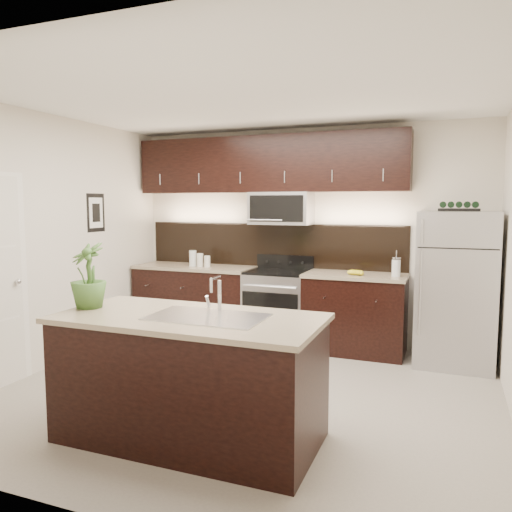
# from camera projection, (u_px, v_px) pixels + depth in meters

# --- Properties ---
(ground) EXTENTS (4.50, 4.50, 0.00)m
(ground) POSITION_uv_depth(u_px,v_px,m) (245.00, 394.00, 4.63)
(ground) COLOR gray
(ground) RESTS_ON ground
(room_walls) EXTENTS (4.52, 4.02, 2.71)m
(room_walls) POSITION_uv_depth(u_px,v_px,m) (231.00, 211.00, 4.46)
(room_walls) COLOR beige
(room_walls) RESTS_ON ground
(counter_run) EXTENTS (3.51, 0.65, 0.94)m
(counter_run) POSITION_uv_depth(u_px,v_px,m) (263.00, 306.00, 6.31)
(counter_run) COLOR black
(counter_run) RESTS_ON ground
(upper_fixtures) EXTENTS (3.49, 0.40, 1.66)m
(upper_fixtures) POSITION_uv_depth(u_px,v_px,m) (269.00, 173.00, 6.26)
(upper_fixtures) COLOR black
(upper_fixtures) RESTS_ON counter_run
(island) EXTENTS (1.96, 0.96, 0.94)m
(island) POSITION_uv_depth(u_px,v_px,m) (190.00, 377.00, 3.71)
(island) COLOR black
(island) RESTS_ON ground
(sink_faucet) EXTENTS (0.84, 0.50, 0.28)m
(sink_faucet) POSITION_uv_depth(u_px,v_px,m) (208.00, 315.00, 3.61)
(sink_faucet) COLOR silver
(sink_faucet) RESTS_ON island
(refrigerator) EXTENTS (0.81, 0.73, 1.68)m
(refrigerator) POSITION_uv_depth(u_px,v_px,m) (455.00, 289.00, 5.40)
(refrigerator) COLOR #B2B2B7
(refrigerator) RESTS_ON ground
(wine_rack) EXTENTS (0.41, 0.26, 0.10)m
(wine_rack) POSITION_uv_depth(u_px,v_px,m) (459.00, 207.00, 5.31)
(wine_rack) COLOR black
(wine_rack) RESTS_ON refrigerator
(plant) EXTENTS (0.36, 0.36, 0.51)m
(plant) POSITION_uv_depth(u_px,v_px,m) (88.00, 276.00, 3.91)
(plant) COLOR #385F26
(plant) RESTS_ON island
(canisters) EXTENTS (0.31, 0.11, 0.21)m
(canisters) POSITION_uv_depth(u_px,v_px,m) (198.00, 260.00, 6.52)
(canisters) COLOR silver
(canisters) RESTS_ON counter_run
(french_press) EXTENTS (0.10, 0.10, 0.29)m
(french_press) POSITION_uv_depth(u_px,v_px,m) (396.00, 267.00, 5.62)
(french_press) COLOR silver
(french_press) RESTS_ON counter_run
(bananas) EXTENTS (0.24, 0.21, 0.06)m
(bananas) POSITION_uv_depth(u_px,v_px,m) (352.00, 272.00, 5.77)
(bananas) COLOR gold
(bananas) RESTS_ON counter_run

